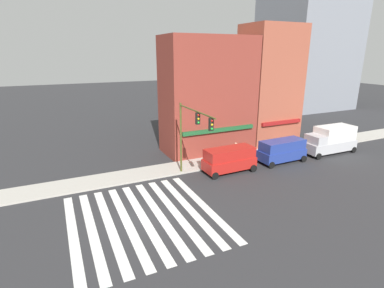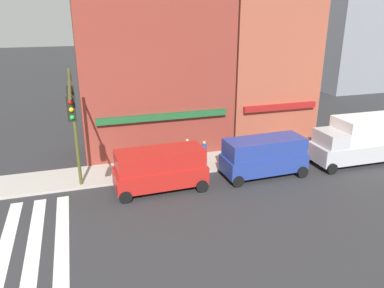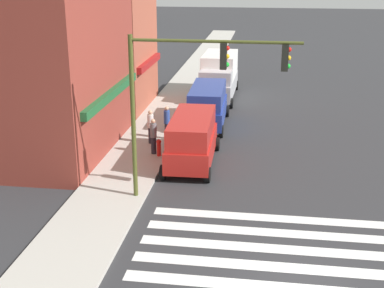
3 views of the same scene
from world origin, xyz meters
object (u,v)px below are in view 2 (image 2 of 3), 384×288
traffic_signal (73,113)px  pedestrian_white_shirt (187,152)px  pedestrian_grey_coat (165,157)px  box_truck_silver (360,139)px  van_red (160,168)px  pedestrian_blue_shirt (204,154)px  fire_hydrant (162,167)px  van_blue (264,155)px

traffic_signal → pedestrian_white_shirt: bearing=25.4°
traffic_signal → pedestrian_grey_coat: bearing=27.7°
box_truck_silver → pedestrian_grey_coat: (-12.41, 2.02, -0.51)m
van_red → pedestrian_blue_shirt: van_red is taller
pedestrian_grey_coat → pedestrian_blue_shirt: size_ratio=1.00×
pedestrian_white_shirt → fire_hydrant: 2.04m
van_blue → pedestrian_white_shirt: van_blue is taller
fire_hydrant → van_red: bearing=-105.5°
traffic_signal → box_truck_silver: (17.39, 0.60, -3.27)m
traffic_signal → fire_hydrant: traffic_signal is taller
box_truck_silver → pedestrian_white_shirt: 11.18m
van_blue → pedestrian_white_shirt: 4.74m
pedestrian_grey_coat → fire_hydrant: pedestrian_grey_coat is taller
van_red → traffic_signal: bearing=-173.4°
pedestrian_white_shirt → pedestrian_blue_shirt: 1.11m
van_blue → fire_hydrant: size_ratio=6.00×
van_blue → pedestrian_grey_coat: (-5.54, 2.02, -0.21)m
box_truck_silver → pedestrian_grey_coat: size_ratio=3.52×
van_red → box_truck_silver: bearing=-1.5°
van_red → van_blue: (6.31, 0.00, 0.00)m
box_truck_silver → van_red: bearing=-179.2°
fire_hydrant → pedestrian_blue_shirt: bearing=2.2°
box_truck_silver → fire_hydrant: box_truck_silver is taller
traffic_signal → van_red: size_ratio=1.31×
pedestrian_grey_coat → pedestrian_white_shirt: size_ratio=1.00×
traffic_signal → van_blue: (10.52, 0.60, -3.57)m
box_truck_silver → pedestrian_blue_shirt: bearing=170.6°
traffic_signal → pedestrian_blue_shirt: bearing=18.0°
pedestrian_white_shirt → fire_hydrant: pedestrian_white_shirt is taller
van_blue → box_truck_silver: 6.87m
traffic_signal → pedestrian_grey_coat: traffic_signal is taller
pedestrian_blue_shirt → pedestrian_grey_coat: bearing=-20.9°
pedestrian_grey_coat → van_red: bearing=96.7°
van_red → pedestrian_white_shirt: van_red is taller
pedestrian_blue_shirt → fire_hydrant: 2.74m
pedestrian_white_shirt → van_blue: bearing=63.8°
van_blue → fire_hydrant: 6.12m
van_red → pedestrian_grey_coat: 2.17m
pedestrian_white_shirt → pedestrian_blue_shirt: bearing=57.1°
van_blue → box_truck_silver: bearing=-1.5°
traffic_signal → pedestrian_grey_coat: 6.78m
van_blue → pedestrian_blue_shirt: 3.63m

